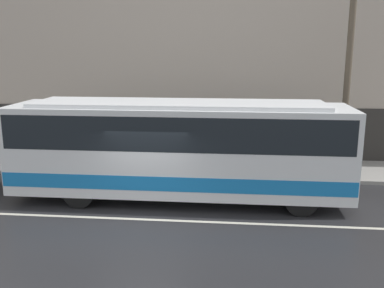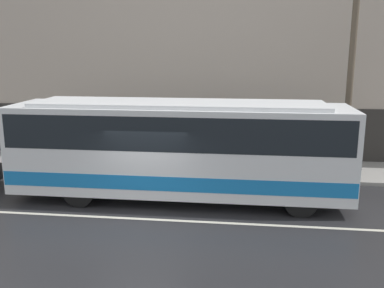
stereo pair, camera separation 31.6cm
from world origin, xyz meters
TOP-DOWN VIEW (x-y plane):
  - ground_plane at (0.00, 0.00)m, footprint 60.00×60.00m
  - sidewalk at (0.00, 5.54)m, footprint 60.00×3.08m
  - building_facade at (0.00, 7.23)m, footprint 60.00×0.35m
  - lane_stripe at (0.00, 0.00)m, footprint 54.00×0.14m
  - transit_bus at (0.82, 1.89)m, footprint 10.83×2.57m
  - utility_pole_near at (6.70, 4.82)m, footprint 0.24×0.24m
  - pedestrian_waiting at (2.11, 5.04)m, footprint 0.36×0.36m

SIDE VIEW (x-z plane):
  - ground_plane at x=0.00m, z-range 0.00..0.00m
  - lane_stripe at x=0.00m, z-range 0.00..0.01m
  - sidewalk at x=0.00m, z-range 0.00..0.14m
  - pedestrian_waiting at x=2.11m, z-range 0.08..1.75m
  - transit_bus at x=0.82m, z-range 0.21..3.44m
  - utility_pole_near at x=6.70m, z-range 0.14..6.96m
  - building_facade at x=0.00m, z-range -0.17..9.42m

